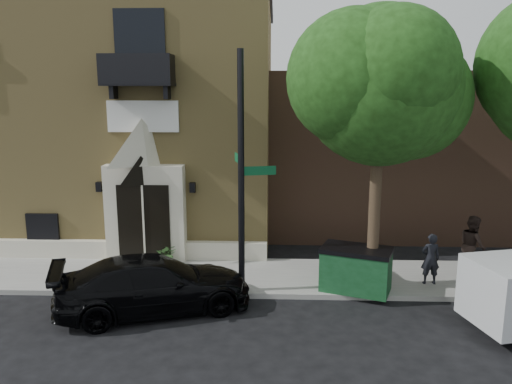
% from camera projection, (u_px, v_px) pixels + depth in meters
% --- Properties ---
extents(ground, '(120.00, 120.00, 0.00)m').
position_uv_depth(ground, '(159.00, 297.00, 14.03)').
color(ground, black).
rests_on(ground, ground).
extents(sidewalk, '(42.00, 3.00, 0.15)m').
position_uv_depth(sidewalk, '(202.00, 276.00, 15.45)').
color(sidewalk, gray).
rests_on(sidewalk, ground).
extents(church, '(12.20, 11.01, 9.30)m').
position_uv_depth(church, '(128.00, 117.00, 21.00)').
color(church, tan).
rests_on(church, ground).
extents(neighbour_building, '(18.00, 8.00, 6.40)m').
position_uv_depth(neighbour_building, '(476.00, 149.00, 21.75)').
color(neighbour_building, brown).
rests_on(neighbour_building, ground).
extents(street_tree_left, '(4.97, 4.38, 7.77)m').
position_uv_depth(street_tree_left, '(382.00, 85.00, 12.97)').
color(street_tree_left, '#38281C').
rests_on(street_tree_left, sidewalk).
extents(black_sedan, '(5.45, 3.59, 1.47)m').
position_uv_depth(black_sedan, '(154.00, 284.00, 13.05)').
color(black_sedan, black).
rests_on(black_sedan, ground).
extents(street_sign, '(1.19, 1.03, 6.63)m').
position_uv_depth(street_sign, '(242.00, 174.00, 13.49)').
color(street_sign, black).
rests_on(street_sign, sidewalk).
extents(fire_hydrant, '(0.45, 0.36, 0.79)m').
position_uv_depth(fire_hydrant, '(357.00, 276.00, 14.16)').
color(fire_hydrant, '#BB3509').
rests_on(fire_hydrant, sidewalk).
extents(dumpster, '(2.18, 1.69, 1.26)m').
position_uv_depth(dumpster, '(356.00, 269.00, 14.03)').
color(dumpster, '#103B1A').
rests_on(dumpster, sidewalk).
extents(planter, '(0.73, 0.66, 0.72)m').
position_uv_depth(planter, '(167.00, 255.00, 16.08)').
color(planter, '#3B682E').
rests_on(planter, sidewalk).
extents(pedestrian_near, '(0.57, 0.38, 1.52)m').
position_uv_depth(pedestrian_near, '(430.00, 259.00, 14.50)').
color(pedestrian_near, black).
rests_on(pedestrian_near, sidewalk).
extents(pedestrian_far, '(0.72, 0.91, 1.84)m').
position_uv_depth(pedestrian_far, '(472.00, 245.00, 15.28)').
color(pedestrian_far, '#2C211D').
rests_on(pedestrian_far, sidewalk).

